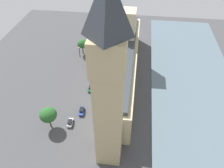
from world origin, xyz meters
TOP-DOWN VIEW (x-y plane):
  - ground_plane at (0.00, 0.00)m, footprint 143.96×143.96m
  - river_thames at (-34.23, 0.00)m, footprint 37.51×129.56m
  - parliament_building at (-1.99, -1.74)m, footprint 12.31×73.96m
  - clock_tower at (-1.56, 41.33)m, footprint 8.39×8.39m
  - double_decker_bus_midblock at (14.48, -26.43)m, footprint 3.65×10.71m
  - car_yellow_cab_trailing at (12.32, -17.15)m, footprint 2.06×4.81m
  - double_decker_bus_by_river_gate at (12.41, -6.18)m, footprint 3.14×10.63m
  - car_dark_green_kerbside at (10.80, 10.35)m, footprint 1.92×4.76m
  - car_blue_leading at (11.69, 24.15)m, footprint 2.15×4.70m
  - car_silver_far_end at (14.57, 30.45)m, footprint 1.98×4.17m
  - pedestrian_opposite_hall at (7.48, -9.10)m, footprint 0.62×0.67m
  - plane_tree_under_trees at (20.78, -18.03)m, footprint 5.30×5.30m
  - plane_tree_corner at (21.38, 32.27)m, footprint 6.13×6.13m
  - street_lamp_near_tower at (21.81, -14.69)m, footprint 0.56×0.56m
  - street_lamp_slot_10 at (21.61, -14.50)m, footprint 0.56×0.56m

SIDE VIEW (x-z plane):
  - ground_plane at x=0.00m, z-range 0.00..0.00m
  - river_thames at x=-34.23m, z-range 0.00..0.25m
  - pedestrian_opposite_hall at x=7.48m, z-range -0.08..1.52m
  - car_silver_far_end at x=14.57m, z-range 0.01..1.75m
  - car_blue_leading at x=11.69m, z-range 0.02..1.76m
  - car_dark_green_kerbside at x=10.80m, z-range 0.02..1.76m
  - car_yellow_cab_trailing at x=12.32m, z-range 0.02..1.76m
  - double_decker_bus_midblock at x=14.48m, z-range 0.26..5.01m
  - double_decker_bus_by_river_gate at x=12.41m, z-range 0.26..5.01m
  - street_lamp_near_tower at x=21.81m, z-range 1.20..7.02m
  - street_lamp_slot_10 at x=21.61m, z-range 1.22..7.21m
  - plane_tree_under_trees at x=20.78m, z-range 1.78..9.91m
  - plane_tree_corner at x=21.38m, z-range 1.74..10.46m
  - parliament_building at x=-1.99m, z-range -5.62..21.32m
  - clock_tower at x=-1.56m, z-range 1.00..58.35m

